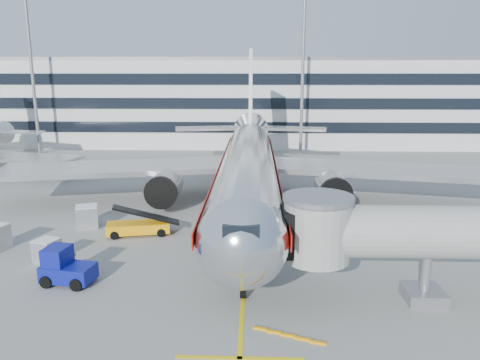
{
  "coord_description": "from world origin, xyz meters",
  "views": [
    {
      "loc": [
        0.65,
        -33.29,
        12.89
      ],
      "look_at": [
        -0.63,
        5.66,
        4.0
      ],
      "focal_mm": 35.0,
      "sensor_mm": 36.0,
      "label": 1
    }
  ],
  "objects_px": {
    "belt_loader": "(138,226)",
    "baggage_tug": "(65,268)",
    "cargo_container_front": "(47,250)",
    "ramp_worker": "(72,259)",
    "cargo_container_right": "(87,216)",
    "main_jet": "(248,164)"
  },
  "relations": [
    {
      "from": "baggage_tug",
      "to": "ramp_worker",
      "type": "relative_size",
      "value": 1.88
    },
    {
      "from": "cargo_container_front",
      "to": "ramp_worker",
      "type": "relative_size",
      "value": 1.03
    },
    {
      "from": "main_jet",
      "to": "baggage_tug",
      "type": "distance_m",
      "value": 21.53
    },
    {
      "from": "cargo_container_right",
      "to": "cargo_container_front",
      "type": "height_order",
      "value": "cargo_container_right"
    },
    {
      "from": "cargo_container_right",
      "to": "ramp_worker",
      "type": "relative_size",
      "value": 1.23
    },
    {
      "from": "belt_loader",
      "to": "cargo_container_right",
      "type": "relative_size",
      "value": 2.43
    },
    {
      "from": "baggage_tug",
      "to": "cargo_container_right",
      "type": "bearing_deg",
      "value": 102.91
    },
    {
      "from": "cargo_container_right",
      "to": "cargo_container_front",
      "type": "relative_size",
      "value": 1.2
    },
    {
      "from": "baggage_tug",
      "to": "cargo_container_right",
      "type": "height_order",
      "value": "baggage_tug"
    },
    {
      "from": "belt_loader",
      "to": "cargo_container_front",
      "type": "height_order",
      "value": "belt_loader"
    },
    {
      "from": "baggage_tug",
      "to": "cargo_container_front",
      "type": "bearing_deg",
      "value": 127.8
    },
    {
      "from": "main_jet",
      "to": "belt_loader",
      "type": "distance_m",
      "value": 13.08
    },
    {
      "from": "cargo_container_right",
      "to": "ramp_worker",
      "type": "bearing_deg",
      "value": -76.2
    },
    {
      "from": "main_jet",
      "to": "cargo_container_front",
      "type": "height_order",
      "value": "main_jet"
    },
    {
      "from": "main_jet",
      "to": "baggage_tug",
      "type": "bearing_deg",
      "value": -121.74
    },
    {
      "from": "belt_loader",
      "to": "baggage_tug",
      "type": "distance_m",
      "value": 9.45
    },
    {
      "from": "belt_loader",
      "to": "baggage_tug",
      "type": "relative_size",
      "value": 1.59
    },
    {
      "from": "belt_loader",
      "to": "cargo_container_right",
      "type": "xyz_separation_m",
      "value": [
        -4.85,
        1.8,
        0.23
      ]
    },
    {
      "from": "main_jet",
      "to": "belt_loader",
      "type": "xyz_separation_m",
      "value": [
        -8.85,
        -8.96,
        -3.52
      ]
    },
    {
      "from": "main_jet",
      "to": "belt_loader",
      "type": "height_order",
      "value": "main_jet"
    },
    {
      "from": "belt_loader",
      "to": "ramp_worker",
      "type": "height_order",
      "value": "belt_loader"
    },
    {
      "from": "cargo_container_front",
      "to": "ramp_worker",
      "type": "bearing_deg",
      "value": -36.99
    }
  ]
}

